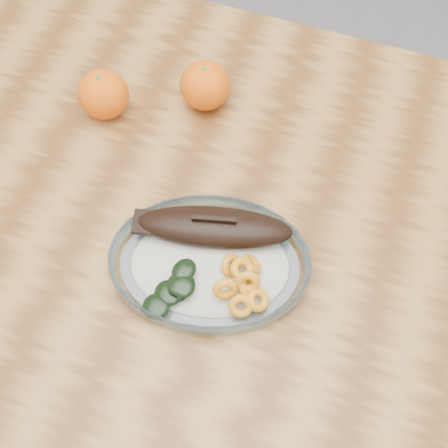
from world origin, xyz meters
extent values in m
plane|color=slate|center=(0.00, 0.00, 0.00)|extent=(3.00, 3.00, 0.00)
cube|color=brown|center=(0.00, 0.00, 0.73)|extent=(1.20, 0.80, 0.04)
cylinder|color=brown|center=(-0.54, 0.34, 0.35)|extent=(0.06, 0.06, 0.71)
ellipsoid|color=white|center=(0.09, -0.09, 0.76)|extent=(0.57, 0.47, 0.01)
torus|color=#97C9E9|center=(0.09, -0.09, 0.77)|extent=(0.60, 0.60, 0.03)
ellipsoid|color=white|center=(0.09, -0.09, 0.77)|extent=(0.50, 0.41, 0.02)
ellipsoid|color=black|center=(0.08, -0.04, 0.80)|extent=(0.22, 0.11, 0.04)
ellipsoid|color=black|center=(0.08, -0.04, 0.79)|extent=(0.19, 0.09, 0.02)
cube|color=black|center=(-0.01, -0.07, 0.80)|extent=(0.05, 0.05, 0.01)
cube|color=black|center=(0.08, -0.04, 0.82)|extent=(0.06, 0.02, 0.02)
torus|color=orange|center=(0.15, -0.14, 0.79)|extent=(0.04, 0.04, 0.04)
torus|color=orange|center=(0.14, -0.08, 0.79)|extent=(0.05, 0.04, 0.04)
torus|color=orange|center=(0.12, -0.09, 0.79)|extent=(0.04, 0.04, 0.03)
torus|color=orange|center=(0.15, -0.11, 0.79)|extent=(0.04, 0.05, 0.04)
torus|color=orange|center=(0.16, -0.12, 0.79)|extent=(0.04, 0.04, 0.03)
torus|color=orange|center=(0.15, -0.11, 0.81)|extent=(0.04, 0.03, 0.04)
torus|color=orange|center=(0.13, -0.09, 0.81)|extent=(0.04, 0.04, 0.03)
torus|color=orange|center=(0.12, -0.13, 0.81)|extent=(0.04, 0.04, 0.04)
ellipsoid|color=black|center=(0.05, -0.15, 0.79)|extent=(0.04, 0.04, 0.01)
ellipsoid|color=black|center=(0.06, -0.14, 0.79)|extent=(0.04, 0.04, 0.01)
ellipsoid|color=black|center=(0.04, -0.17, 0.79)|extent=(0.05, 0.05, 0.01)
ellipsoid|color=black|center=(0.06, -0.14, 0.79)|extent=(0.05, 0.05, 0.01)
ellipsoid|color=black|center=(0.07, -0.14, 0.80)|extent=(0.05, 0.05, 0.01)
ellipsoid|color=black|center=(0.06, -0.12, 0.80)|extent=(0.04, 0.04, 0.01)
ellipsoid|color=black|center=(0.07, -0.14, 0.80)|extent=(0.05, 0.05, 0.01)
sphere|color=#FF4E05|center=(-0.16, 0.11, 0.79)|extent=(0.08, 0.08, 0.08)
sphere|color=#FF4E05|center=(-0.02, 0.18, 0.79)|extent=(0.08, 0.08, 0.08)
camera|label=1|loc=(0.20, -0.37, 1.46)|focal=45.00mm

